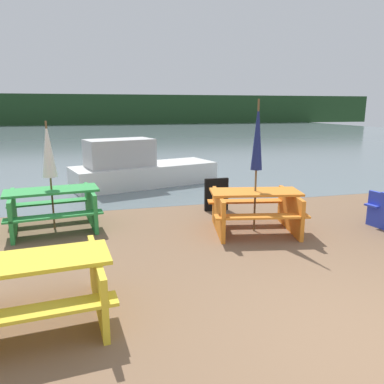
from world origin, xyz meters
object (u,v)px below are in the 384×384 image
object	(u,v)px
boat	(138,169)
signboard	(216,194)
umbrella_white	(48,150)
picnic_table_orange	(255,207)
picnic_table_green	(53,206)
umbrella_navy	(257,137)
picnic_table_yellow	(35,285)

from	to	relation	value
boat	signboard	distance (m)	3.57
umbrella_white	signboard	xyz separation A→B (m)	(3.47, 0.48, -1.16)
picnic_table_orange	umbrella_white	size ratio (longest dim) A/B	0.91
umbrella_white	boat	xyz separation A→B (m)	(2.07, 3.76, -1.03)
picnic_table_green	signboard	size ratio (longest dim) A/B	2.50
picnic_table_green	umbrella_navy	world-z (taller)	umbrella_navy
picnic_table_yellow	umbrella_white	world-z (taller)	umbrella_white
picnic_table_orange	signboard	bearing A→B (deg)	99.10
picnic_table_green	picnic_table_orange	bearing A→B (deg)	-16.24
picnic_table_orange	boat	bearing A→B (deg)	108.86
umbrella_white	umbrella_navy	xyz separation A→B (m)	(3.73, -1.09, 0.26)
picnic_table_yellow	picnic_table_green	distance (m)	3.40
umbrella_white	boat	distance (m)	4.41
picnic_table_orange	umbrella_white	bearing A→B (deg)	163.76
picnic_table_orange	umbrella_navy	size ratio (longest dim) A/B	0.77
picnic_table_orange	picnic_table_green	bearing A→B (deg)	163.76
signboard	umbrella_navy	bearing A→B (deg)	-80.90
picnic_table_orange	signboard	size ratio (longest dim) A/B	2.53
picnic_table_yellow	picnic_table_green	bearing A→B (deg)	92.42
umbrella_navy	signboard	world-z (taller)	umbrella_navy
umbrella_navy	boat	bearing A→B (deg)	108.86
picnic_table_orange	umbrella_navy	xyz separation A→B (m)	(0.00, 0.00, 1.33)
picnic_table_green	signboard	distance (m)	3.51
picnic_table_orange	boat	xyz separation A→B (m)	(-1.65, 4.84, 0.04)
picnic_table_yellow	picnic_table_orange	distance (m)	4.26
picnic_table_orange	picnic_table_yellow	bearing A→B (deg)	-147.20
boat	picnic_table_orange	bearing A→B (deg)	-86.75
picnic_table_orange	umbrella_white	distance (m)	4.02
picnic_table_green	boat	bearing A→B (deg)	61.14
picnic_table_green	umbrella_white	bearing A→B (deg)	-90.00
umbrella_navy	boat	xyz separation A→B (m)	(-1.65, 4.84, -1.28)
picnic_table_green	umbrella_navy	xyz separation A→B (m)	(3.73, -1.09, 1.33)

